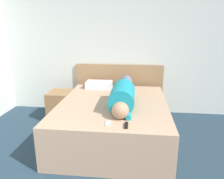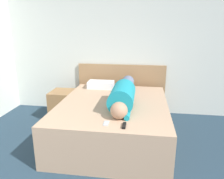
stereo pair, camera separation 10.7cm
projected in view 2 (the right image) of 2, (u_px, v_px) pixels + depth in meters
The scene contains 8 objects.
wall_back at pixel (121, 49), 4.35m from camera, with size 5.81×0.06×2.60m.
bed at pixel (113, 120), 3.46m from camera, with size 1.65×2.01×0.60m.
headboard at pixel (121, 88), 4.50m from camera, with size 1.77×0.04×1.00m.
nightstand at pixel (62, 105), 4.21m from camera, with size 0.40×0.48×0.55m.
person_lying at pixel (124, 94), 3.30m from camera, with size 0.35×1.66×0.35m.
pillow_near_headboard at pixel (101, 85), 4.16m from camera, with size 0.49×0.29×0.13m.
tv_remote at pixel (124, 125), 2.56m from camera, with size 0.04×0.15×0.02m.
cell_phone at pixel (106, 123), 2.63m from camera, with size 0.06×0.13×0.01m.
Camera 2 is at (0.47, -0.90, 1.72)m, focal length 35.00 mm.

